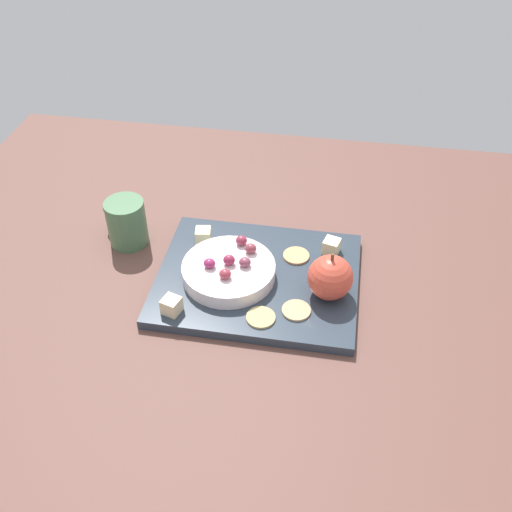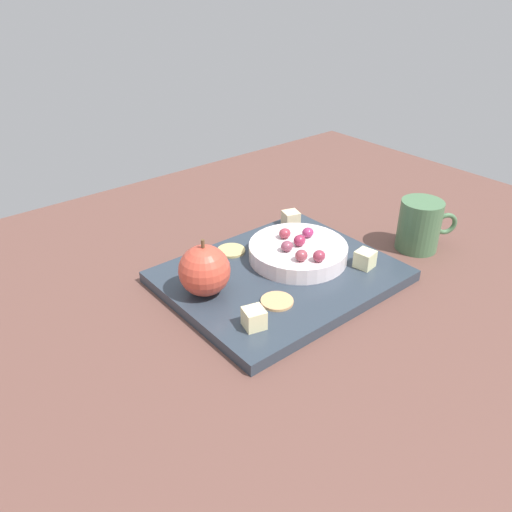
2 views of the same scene
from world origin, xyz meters
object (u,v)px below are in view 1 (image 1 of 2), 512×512
at_px(serving_dish, 229,271).
at_px(platter, 259,280).
at_px(cracker_0, 296,256).
at_px(grape_1, 209,263).
at_px(cheese_cube_2, 172,305).
at_px(grape_0, 251,248).
at_px(cheese_cube_0, 203,236).
at_px(grape_2, 225,274).
at_px(cracker_2, 261,317).
at_px(grape_3, 245,262).
at_px(apple_whole, 330,277).
at_px(cheese_cube_1, 331,246).
at_px(cracker_1, 296,310).
at_px(grape_4, 241,241).
at_px(cup, 126,222).
at_px(grape_5, 229,260).

bearing_deg(serving_dish, platter, 10.05).
xyz_separation_m(cracker_0, grape_1, (-0.14, -0.08, 0.03)).
relative_size(cheese_cube_2, grape_0, 1.36).
bearing_deg(platter, serving_dish, -169.95).
distance_m(serving_dish, cheese_cube_2, 0.12).
bearing_deg(cheese_cube_0, grape_2, -60.54).
bearing_deg(cheese_cube_2, cheese_cube_0, 87.20).
bearing_deg(cracker_2, cheese_cube_0, 127.88).
distance_m(serving_dish, grape_0, 0.05).
relative_size(platter, grape_0, 17.04).
relative_size(cracker_0, cracker_2, 1.00).
relative_size(cheese_cube_0, cracker_0, 0.58).
height_order(platter, cheese_cube_0, cheese_cube_0).
bearing_deg(grape_1, grape_3, 12.32).
height_order(apple_whole, cheese_cube_2, apple_whole).
distance_m(cheese_cube_1, cracker_1, 0.16).
height_order(cheese_cube_0, cracker_0, cheese_cube_0).
bearing_deg(grape_4, grape_2, -96.81).
xyz_separation_m(serving_dish, apple_whole, (0.17, -0.01, 0.02)).
bearing_deg(grape_3, cheese_cube_0, 138.42).
distance_m(platter, grape_1, 0.09).
distance_m(serving_dish, cup, 0.22).
bearing_deg(grape_3, cracker_1, -34.47).
xyz_separation_m(grape_3, cup, (-0.23, 0.08, -0.01)).
bearing_deg(apple_whole, serving_dish, 175.20).
bearing_deg(apple_whole, grape_2, -174.37).
bearing_deg(cracker_1, grape_1, 160.97).
height_order(serving_dish, cheese_cube_2, cheese_cube_2).
bearing_deg(serving_dish, grape_1, -162.38).
bearing_deg(cracker_0, platter, -132.23).
bearing_deg(cracker_0, grape_5, -147.54).
xyz_separation_m(platter, cheese_cube_0, (-0.11, 0.07, 0.02)).
distance_m(grape_1, grape_4, 0.08).
height_order(cracker_0, grape_5, grape_5).
bearing_deg(cheese_cube_2, cup, 126.92).
relative_size(grape_5, cup, 0.21).
bearing_deg(cracker_0, cracker_2, -103.53).
xyz_separation_m(cracker_0, grape_3, (-0.08, -0.07, 0.03)).
height_order(cracker_1, cup, cup).
distance_m(platter, cheese_cube_1, 0.14).
height_order(cheese_cube_2, cup, cup).
distance_m(cheese_cube_0, grape_3, 0.12).
bearing_deg(grape_1, platter, 12.91).
relative_size(cheese_cube_1, cracker_0, 0.58).
bearing_deg(grape_3, grape_4, 106.53).
relative_size(serving_dish, cheese_cube_2, 5.83).
bearing_deg(cracker_1, cracker_2, -155.15).
height_order(platter, grape_5, grape_5).
xyz_separation_m(cheese_cube_2, cracker_0, (0.18, 0.17, -0.01)).
relative_size(serving_dish, grape_3, 7.91).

